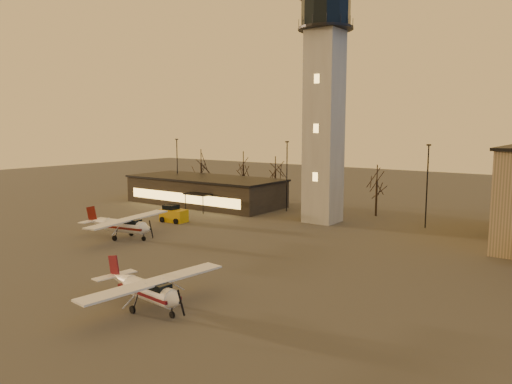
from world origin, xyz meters
TOP-DOWN VIEW (x-y plane):
  - ground at (0.00, 0.00)m, footprint 220.00×220.00m
  - control_tower at (0.00, 30.00)m, footprint 6.80×6.80m
  - terminal at (-21.99, 31.98)m, footprint 25.40×12.20m
  - light_poles at (0.50, 31.00)m, footprint 58.50×12.25m
  - tree_row at (-13.70, 39.16)m, footprint 37.20×9.20m
  - cessna_front at (5.64, -4.33)m, footprint 8.78×11.08m
  - cessna_rear at (-12.73, 8.69)m, footprint 9.61×12.10m
  - service_cart at (-15.54, 18.67)m, footprint 3.59×2.45m

SIDE VIEW (x-z plane):
  - ground at x=0.00m, z-range 0.00..0.00m
  - service_cart at x=-15.54m, z-range -0.26..1.93m
  - cessna_front at x=5.64m, z-range -0.48..2.56m
  - cessna_rear at x=-12.73m, z-range -0.53..2.80m
  - terminal at x=-21.99m, z-range 0.01..4.31m
  - light_poles at x=0.50m, z-range 0.34..10.48m
  - tree_row at x=-13.70m, z-range 1.54..10.34m
  - control_tower at x=0.00m, z-range 0.03..32.63m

